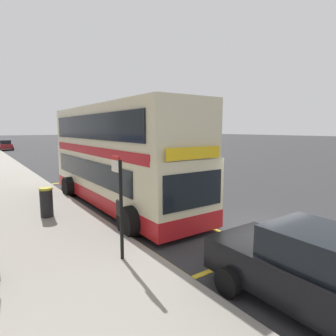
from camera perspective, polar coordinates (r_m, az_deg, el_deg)
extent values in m
plane|color=#333335|center=(38.64, -23.35, 2.22)|extent=(260.00, 260.00, 0.00)
cube|color=beige|center=(12.88, -10.06, -1.43)|extent=(2.53, 10.47, 2.30)
cube|color=beige|center=(12.72, -10.30, 7.94)|extent=(2.51, 10.26, 1.90)
cube|color=red|center=(13.05, -9.97, -5.12)|extent=(2.55, 10.49, 0.60)
cube|color=#B2191E|center=(12.75, -10.19, 3.76)|extent=(2.56, 9.63, 0.36)
cube|color=black|center=(12.73, -16.11, -0.37)|extent=(0.04, 8.37, 0.90)
cube|color=black|center=(12.23, -15.83, 8.01)|extent=(0.04, 9.21, 1.00)
cube|color=black|center=(8.45, 5.27, -4.54)|extent=(2.23, 0.04, 1.10)
cube|color=yellow|center=(8.29, 5.37, 3.04)|extent=(2.03, 0.04, 0.36)
cylinder|color=black|center=(9.21, -7.56, -10.63)|extent=(0.56, 1.00, 1.00)
cylinder|color=black|center=(10.68, 5.58, -7.98)|extent=(0.56, 1.00, 1.00)
cylinder|color=black|center=(15.24, -19.26, -3.56)|extent=(0.56, 1.00, 1.00)
cylinder|color=black|center=(16.17, -9.98, -2.59)|extent=(0.56, 1.00, 1.00)
cube|color=yellow|center=(12.58, -15.91, -8.13)|extent=(0.16, 13.78, 0.01)
cube|color=yellow|center=(13.67, -5.01, -6.56)|extent=(0.16, 13.78, 0.01)
cube|color=yellow|center=(7.80, 12.64, -18.23)|extent=(2.88, 0.16, 0.01)
cube|color=yellow|center=(19.32, -18.81, -2.66)|extent=(2.88, 0.16, 0.01)
cylinder|color=black|center=(7.18, -9.45, -8.46)|extent=(0.09, 0.09, 2.54)
cube|color=silver|center=(7.18, -10.54, 0.41)|extent=(0.05, 0.42, 0.30)
cube|color=red|center=(7.16, -10.58, 1.99)|extent=(0.05, 0.42, 0.10)
cube|color=black|center=(7.26, -9.81, -8.04)|extent=(0.06, 0.28, 0.40)
cube|color=maroon|center=(52.61, -30.09, 3.88)|extent=(1.76, 4.20, 0.72)
cube|color=black|center=(52.48, -30.13, 4.59)|extent=(1.52, 1.90, 0.60)
cylinder|color=black|center=(54.01, -29.21, 3.64)|extent=(0.22, 0.60, 0.60)
cylinder|color=black|center=(51.43, -28.90, 3.49)|extent=(0.22, 0.60, 0.60)
cube|color=black|center=(6.24, 27.83, -19.33)|extent=(1.76, 4.20, 0.72)
cube|color=black|center=(5.94, 29.14, -13.87)|extent=(1.52, 1.90, 0.60)
cylinder|color=black|center=(6.36, 12.06, -21.68)|extent=(0.22, 0.60, 0.60)
cylinder|color=black|center=(7.70, 21.99, -16.60)|extent=(0.22, 0.60, 0.60)
cylinder|color=black|center=(11.55, -23.40, -6.58)|extent=(0.46, 0.46, 1.03)
cylinder|color=#A5991E|center=(11.43, -23.55, -3.88)|extent=(0.48, 0.48, 0.08)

